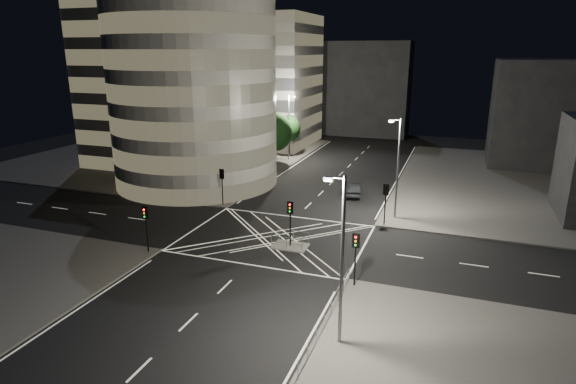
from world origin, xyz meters
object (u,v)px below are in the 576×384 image
at_px(traffic_signal_nl, 146,221).
at_px(street_lamp_left_far, 289,125).
at_px(street_lamp_right_near, 341,256).
at_px(sedan, 353,189).
at_px(traffic_signal_fl, 222,180).
at_px(traffic_signal_fr, 386,196).
at_px(street_lamp_right_far, 397,165).
at_px(central_island, 290,246).
at_px(traffic_signal_nr, 356,250).
at_px(traffic_signal_island, 290,215).
at_px(street_lamp_left_near, 237,147).

xyz_separation_m(traffic_signal_nl, street_lamp_left_far, (-0.64, 36.80, 2.63)).
relative_size(traffic_signal_nl, street_lamp_right_near, 0.40).
bearing_deg(sedan, traffic_signal_fl, 22.27).
bearing_deg(traffic_signal_fr, street_lamp_right_far, 73.89).
relative_size(central_island, traffic_signal_fl, 0.75).
relative_size(central_island, street_lamp_right_near, 0.30).
relative_size(traffic_signal_nr, street_lamp_right_far, 0.40).
bearing_deg(traffic_signal_island, traffic_signal_nr, -37.93).
relative_size(traffic_signal_nl, sedan, 0.87).
xyz_separation_m(central_island, sedan, (1.78, 16.98, 0.68)).
distance_m(central_island, street_lamp_left_far, 33.95).
bearing_deg(traffic_signal_fr, street_lamp_left_near, 164.08).
height_order(traffic_signal_nl, sedan, traffic_signal_nl).
height_order(traffic_signal_nl, street_lamp_left_far, street_lamp_left_far).
distance_m(central_island, traffic_signal_fl, 13.91).
relative_size(traffic_signal_island, sedan, 0.87).
relative_size(traffic_signal_nr, street_lamp_left_near, 0.40).
xyz_separation_m(central_island, traffic_signal_fl, (-10.80, 8.30, 2.84)).
height_order(street_lamp_left_near, street_lamp_right_far, same).
bearing_deg(traffic_signal_fl, street_lamp_right_far, 6.88).
relative_size(traffic_signal_fr, traffic_signal_nr, 1.00).
relative_size(traffic_signal_nr, street_lamp_right_near, 0.40).
relative_size(traffic_signal_fl, traffic_signal_nr, 1.00).
distance_m(street_lamp_right_far, sedan, 9.84).
bearing_deg(traffic_signal_island, traffic_signal_fl, 142.46).
relative_size(street_lamp_left_far, sedan, 2.18).
bearing_deg(central_island, traffic_signal_island, 0.00).
bearing_deg(central_island, street_lamp_right_far, 54.70).
xyz_separation_m(traffic_signal_fl, sedan, (12.58, 8.68, -2.16)).
xyz_separation_m(central_island, traffic_signal_nr, (6.80, -5.30, 2.84)).
height_order(central_island, traffic_signal_fr, traffic_signal_fr).
bearing_deg(street_lamp_left_near, central_island, -49.73).
bearing_deg(street_lamp_left_far, central_island, -70.05).
bearing_deg(street_lamp_right_near, street_lamp_left_far, 113.21).
height_order(traffic_signal_fr, street_lamp_left_far, street_lamp_left_far).
distance_m(traffic_signal_fl, street_lamp_left_near, 5.86).
xyz_separation_m(street_lamp_left_near, street_lamp_left_far, (0.00, 18.00, 0.00)).
height_order(traffic_signal_fl, sedan, traffic_signal_fl).
height_order(traffic_signal_island, sedan, traffic_signal_island).
bearing_deg(street_lamp_left_far, street_lamp_right_far, -48.06).
height_order(traffic_signal_fr, street_lamp_right_far, street_lamp_right_far).
distance_m(traffic_signal_island, street_lamp_right_far, 13.13).
distance_m(central_island, traffic_signal_island, 2.84).
bearing_deg(traffic_signal_island, sedan, 84.01).
relative_size(central_island, street_lamp_left_near, 0.30).
bearing_deg(traffic_signal_fr, sedan, 120.04).
height_order(street_lamp_left_near, street_lamp_left_far, same).
relative_size(street_lamp_left_near, street_lamp_right_far, 1.00).
relative_size(street_lamp_left_near, sedan, 2.18).
bearing_deg(street_lamp_right_far, traffic_signal_fr, -106.11).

